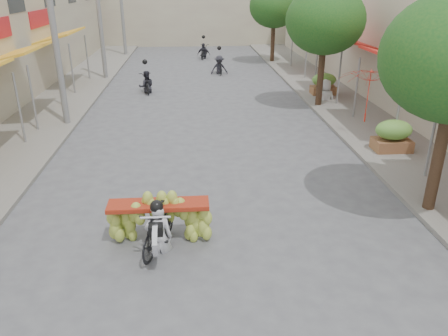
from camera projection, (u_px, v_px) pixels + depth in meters
sidewalk_left at (49, 105)px, 20.13m from camera, size 4.00×60.00×0.12m
sidewalk_right at (345, 100)px, 21.11m from camera, size 4.00×60.00×0.12m
far_building at (193, 3)px, 40.36m from camera, size 20.00×6.00×7.00m
utility_pole_mid at (52, 20)px, 15.93m from camera, size 0.60×0.24×8.00m
utility_pole_far at (98, 7)px, 24.18m from camera, size 0.60×0.24×8.00m
utility_pole_back at (121, 1)px, 32.44m from camera, size 0.60×0.24×8.00m
street_tree_mid at (325, 21)px, 18.62m from camera, size 3.40×3.40×5.25m
street_tree_far at (274, 6)px, 29.63m from camera, size 3.40×3.40×5.25m
produce_crate_mid at (393, 133)px, 14.38m from camera, size 1.20×0.88×1.16m
produce_crate_far at (324, 82)px, 21.72m from camera, size 1.20×0.88×1.16m
banana_motorbike at (158, 218)px, 9.28m from camera, size 2.20×1.89×2.00m
market_umbrella at (371, 68)px, 15.01m from camera, size 2.79×2.79×1.93m
pedestrian at (327, 79)px, 20.48m from camera, size 0.96×0.58×1.94m
bg_motorbike_a at (146, 78)px, 22.42m from camera, size 0.93×1.74×1.95m
bg_motorbike_b at (219, 60)px, 27.00m from camera, size 1.11×1.84×1.95m
bg_motorbike_c at (204, 48)px, 32.45m from camera, size 1.07×1.88×1.95m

